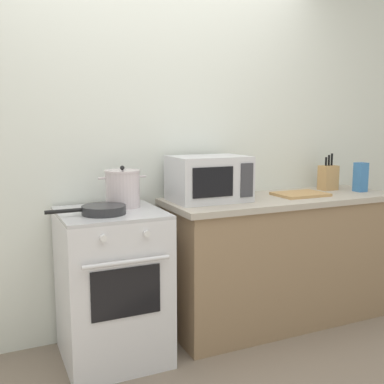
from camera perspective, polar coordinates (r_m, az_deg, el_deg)
The scene contains 10 objects.
back_wall at distance 3.26m, azimuth -0.85°, elevation 5.38°, with size 4.40×0.10×2.50m, color silver.
lower_cabinet_right at distance 3.40m, azimuth 11.04°, elevation -8.57°, with size 1.64×0.56×0.88m, color #8C7051.
countertop_right at distance 3.29m, azimuth 11.27°, elevation -0.89°, with size 1.70×0.60×0.04m, color #ADA393.
stove at distance 2.86m, azimuth -9.97°, elevation -11.45°, with size 0.60×0.64×0.92m.
stock_pot at distance 2.83m, azimuth -8.68°, elevation 0.43°, with size 0.30×0.22×0.26m.
frying_pan at distance 2.65m, azimuth -11.12°, elevation -2.20°, with size 0.45×0.25×0.05m.
microwave at distance 3.03m, azimuth 2.10°, elevation 1.70°, with size 0.50×0.37×0.30m.
cutting_board at distance 3.35m, azimuth 13.43°, elevation -0.27°, with size 0.36×0.26×0.02m, color tan.
knife_block at distance 3.68m, azimuth 16.70°, elevation 1.78°, with size 0.13×0.10×0.28m.
pasta_box at distance 3.67m, azimuth 20.38°, elevation 1.76°, with size 0.08×0.08×0.22m, color teal.
Camera 1 is at (-1.01, -2.00, 1.44)m, focal length 42.54 mm.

